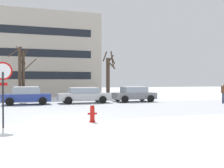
% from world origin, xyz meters
% --- Properties ---
extents(ground_plane, '(120.00, 120.00, 0.00)m').
position_xyz_m(ground_plane, '(0.00, 0.00, 0.00)').
color(ground_plane, white).
extents(road_surface, '(80.00, 9.51, 0.00)m').
position_xyz_m(road_surface, '(0.00, 3.75, 0.00)').
color(road_surface, silver).
rests_on(road_surface, ground).
extents(stop_sign, '(0.76, 0.12, 2.76)m').
position_xyz_m(stop_sign, '(-2.76, -2.00, 1.94)').
color(stop_sign, black).
rests_on(stop_sign, ground).
extents(fire_hydrant, '(0.44, 0.30, 0.86)m').
position_xyz_m(fire_hydrant, '(1.18, -1.65, 0.43)').
color(fire_hydrant, red).
rests_on(fire_hydrant, ground).
extents(parked_car_blue, '(3.88, 2.01, 1.48)m').
position_xyz_m(parked_car_blue, '(-1.56, 9.30, 0.75)').
color(parked_car_blue, '#283D93').
rests_on(parked_car_blue, ground).
extents(parked_car_silver, '(4.60, 2.09, 1.38)m').
position_xyz_m(parked_car_silver, '(3.24, 9.19, 0.71)').
color(parked_car_silver, silver).
rests_on(parked_car_silver, ground).
extents(parked_car_gray, '(3.92, 2.19, 1.43)m').
position_xyz_m(parked_car_gray, '(8.05, 9.17, 0.73)').
color(parked_car_gray, slate).
rests_on(parked_car_gray, ground).
extents(pedestrian_crossing, '(0.47, 0.42, 1.73)m').
position_xyz_m(pedestrian_crossing, '(14.67, 4.91, 1.01)').
color(pedestrian_crossing, '#2D334C').
rests_on(pedestrian_crossing, ground).
extents(tree_far_mid, '(1.42, 1.44, 5.00)m').
position_xyz_m(tree_far_mid, '(6.46, 12.03, 2.44)').
color(tree_far_mid, '#423326').
rests_on(tree_far_mid, ground).
extents(tree_far_right, '(2.58, 2.06, 5.31)m').
position_xyz_m(tree_far_right, '(-1.77, 12.69, 2.64)').
color(tree_far_right, '#423326').
rests_on(tree_far_right, ground).
extents(tree_far_left, '(1.04, 1.33, 5.10)m').
position_xyz_m(tree_far_left, '(-2.04, 12.46, 2.64)').
color(tree_far_left, '#423326').
rests_on(tree_far_left, ground).
extents(building_far_left, '(13.82, 10.18, 10.47)m').
position_xyz_m(building_far_left, '(0.75, 23.48, 5.23)').
color(building_far_left, '#B2A899').
rests_on(building_far_left, ground).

